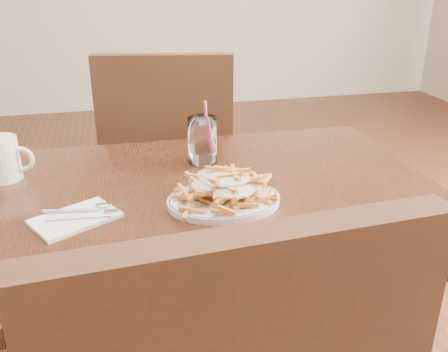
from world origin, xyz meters
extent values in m
cube|color=black|center=(0.00, 0.00, 0.73)|extent=(1.20, 0.80, 0.04)
cylinder|color=black|center=(-0.55, 0.35, 0.35)|extent=(0.05, 0.05, 0.71)
cylinder|color=black|center=(0.55, 0.35, 0.35)|extent=(0.05, 0.05, 0.71)
cube|color=black|center=(0.03, 0.75, 0.47)|extent=(0.53, 0.53, 0.04)
cube|color=black|center=(0.00, 0.55, 0.74)|extent=(0.46, 0.13, 0.50)
cylinder|color=black|center=(0.26, 0.91, 0.22)|extent=(0.04, 0.04, 0.44)
cylinder|color=black|center=(-0.12, 0.98, 0.22)|extent=(0.04, 0.04, 0.44)
cylinder|color=black|center=(0.19, 0.52, 0.22)|extent=(0.04, 0.04, 0.44)
cylinder|color=black|center=(-0.19, 0.60, 0.22)|extent=(0.04, 0.04, 0.44)
torus|color=black|center=(0.05, -0.07, 0.76)|extent=(0.28, 0.28, 0.01)
ellipsoid|color=beige|center=(0.05, -0.07, 0.82)|extent=(0.20, 0.17, 0.03)
cube|color=white|center=(-0.27, -0.07, 0.75)|extent=(0.21, 0.18, 0.01)
cylinder|color=white|center=(0.06, 0.20, 0.81)|extent=(0.08, 0.08, 0.13)
cylinder|color=white|center=(0.06, 0.20, 0.77)|extent=(0.07, 0.07, 0.03)
cylinder|color=#FA5F92|center=(0.07, 0.21, 0.84)|extent=(0.02, 0.04, 0.17)
cylinder|color=white|center=(-0.46, 0.20, 0.80)|extent=(0.10, 0.10, 0.11)
torus|color=white|center=(-0.41, 0.19, 0.80)|extent=(0.07, 0.03, 0.07)
camera|label=1|loc=(-0.18, -1.06, 1.26)|focal=40.00mm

